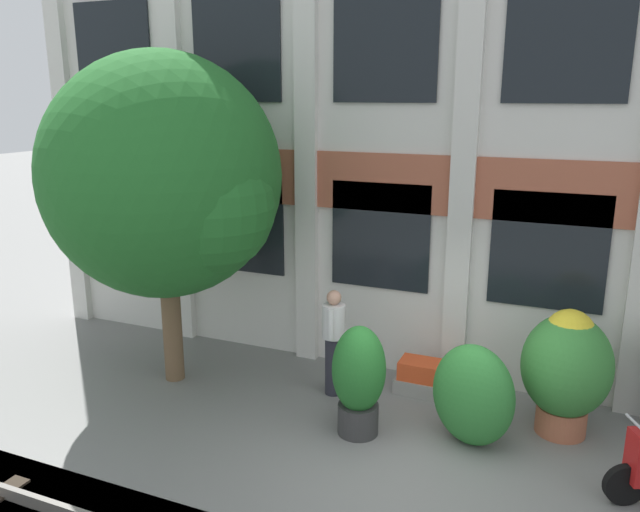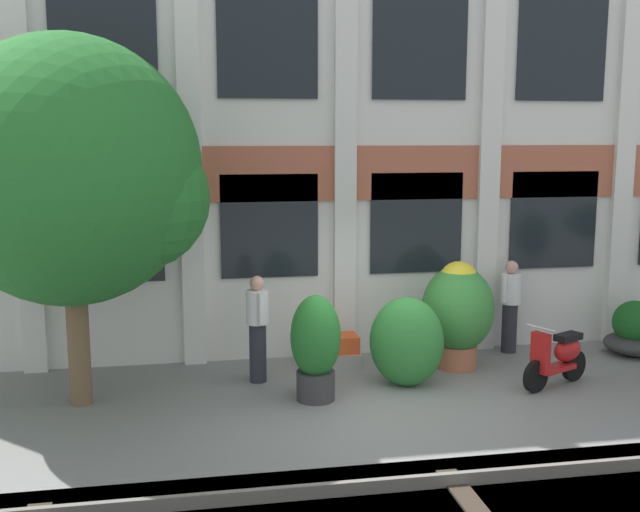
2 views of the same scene
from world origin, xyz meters
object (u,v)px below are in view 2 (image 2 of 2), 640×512
Objects in this scene: broadleaf_tree at (70,178)px; potted_plant_stone_basin at (316,345)px; potted_plant_wide_bowl at (634,332)px; topiary_hedge at (407,342)px; scooter_near_curb at (559,357)px; resident_by_doorway at (510,304)px; resident_watching_tracks at (258,325)px; potted_plant_ribbed_drum at (458,309)px; potted_plant_square_trough at (333,351)px.

potted_plant_stone_basin is (3.27, -0.43, -2.35)m from broadleaf_tree.
topiary_hedge reaches higher than potted_plant_wide_bowl.
potted_plant_stone_basin is 1.18× the size of scooter_near_curb.
scooter_near_curb is at bearing -3.92° from broadleaf_tree.
topiary_hedge is at bearing -91.21° from resident_by_doorway.
broadleaf_tree is at bearing -29.32° from scooter_near_curb.
broadleaf_tree is 5.06× the size of potted_plant_wide_bowl.
broadleaf_tree reaches higher than resident_by_doorway.
resident_by_doorway is 0.98× the size of resident_watching_tracks.
topiary_hedge is at bearing -35.20° from scooter_near_curb.
potted_plant_wide_bowl is 4.43m from topiary_hedge.
potted_plant_ribbed_drum is (5.77, 0.65, -2.19)m from broadleaf_tree.
potted_plant_ribbed_drum reaches higher than scooter_near_curb.
potted_plant_ribbed_drum is at bearing -177.28° from potted_plant_wide_bowl.
potted_plant_wide_bowl is at bearing 11.61° from topiary_hedge.
potted_plant_ribbed_drum reaches higher than potted_plant_square_trough.
broadleaf_tree is 3.94× the size of scooter_near_curb.
topiary_hedge is (-2.26, 0.39, 0.24)m from scooter_near_curb.
broadleaf_tree is 4.92m from potted_plant_square_trough.
topiary_hedge is (-1.07, -0.74, -0.29)m from potted_plant_ribbed_drum.
broadleaf_tree is at bearing -173.59° from potted_plant_ribbed_drum.
potted_plant_ribbed_drum is (2.51, 1.07, 0.17)m from potted_plant_stone_basin.
scooter_near_curb is at bearing -33.09° from resident_by_doorway.
broadleaf_tree reaches higher than potted_plant_wide_bowl.
resident_watching_tracks reaches higher than resident_by_doorway.
potted_plant_stone_basin is at bearing -26.18° from scooter_near_curb.
potted_plant_square_trough is at bearing -51.53° from scooter_near_curb.
resident_watching_tracks is at bearing -177.42° from potted_plant_wide_bowl.
potted_plant_ribbed_drum is at bearing 172.70° from resident_watching_tracks.
topiary_hedge reaches higher than potted_plant_square_trough.
potted_plant_stone_basin is 3.71m from scooter_near_curb.
broadleaf_tree reaches higher than scooter_near_curb.
scooter_near_curb is 2.30m from topiary_hedge.
potted_plant_wide_bowl is (9.03, 0.80, -2.77)m from broadleaf_tree.
potted_plant_stone_basin is at bearing -97.68° from resident_by_doorway.
potted_plant_stone_basin is 1.52× the size of potted_plant_wide_bowl.
potted_plant_stone_basin is 0.87× the size of potted_plant_ribbed_drum.
topiary_hedge is at bearing 154.84° from resident_watching_tracks.
potted_plant_stone_basin is 2.73m from potted_plant_ribbed_drum.
scooter_near_curb is (3.69, -0.05, -0.36)m from potted_plant_stone_basin.
broadleaf_tree is 3.33× the size of potted_plant_stone_basin.
scooter_near_curb is (-2.08, -1.28, 0.05)m from potted_plant_wide_bowl.
potted_plant_square_trough is at bearing -118.34° from resident_by_doorway.
resident_watching_tracks is (-4.42, 0.99, 0.44)m from scooter_near_curb.
scooter_near_curb is (6.96, -0.48, -2.72)m from broadleaf_tree.
potted_plant_wide_bowl is at bearing 12.03° from potted_plant_stone_basin.
potted_plant_stone_basin is at bearing 118.19° from resident_watching_tracks.
resident_watching_tracks is (-3.24, -0.14, -0.09)m from potted_plant_ribbed_drum.
resident_by_doorway is 4.50m from resident_watching_tracks.
potted_plant_stone_basin is 0.95× the size of resident_by_doorway.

